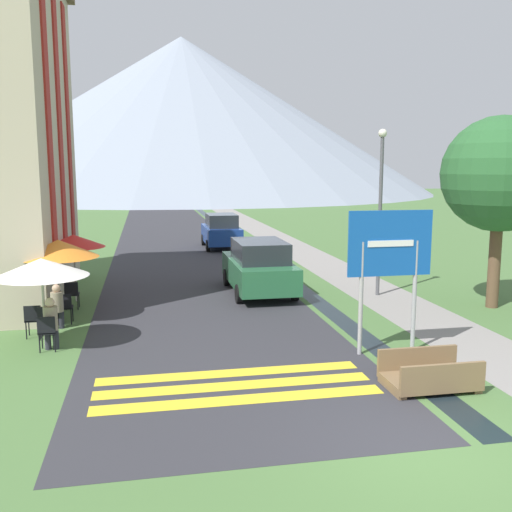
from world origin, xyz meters
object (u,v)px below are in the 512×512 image
at_px(footbridge, 429,376).
at_px(cafe_chair_near_left, 47,319).
at_px(parked_car_near, 259,267).
at_px(cafe_chair_middle, 65,306).
at_px(cafe_umbrella_front_white, 42,268).
at_px(tree_by_path, 500,175).
at_px(cafe_umbrella_rear_red, 74,241).
at_px(person_seated_far, 51,321).
at_px(streetlamp, 380,199).
at_px(person_seated_near, 57,304).
at_px(person_standing_terrace, 53,281).
at_px(cafe_chair_nearest, 47,330).
at_px(cafe_chair_near_right, 33,318).
at_px(cafe_umbrella_middle_orange, 58,249).
at_px(parked_car_far, 221,231).
at_px(road_sign, 390,257).
at_px(cafe_chair_far_right, 72,293).

xyz_separation_m(footbridge, cafe_chair_near_left, (-7.81, 4.75, 0.29)).
bearing_deg(parked_car_near, cafe_chair_middle, -154.77).
height_order(cafe_umbrella_front_white, tree_by_path, tree_by_path).
bearing_deg(cafe_umbrella_rear_red, person_seated_far, -89.98).
bearing_deg(parked_car_near, streetlamp, -15.36).
distance_m(person_seated_near, person_standing_terrace, 1.53).
height_order(cafe_chair_nearest, cafe_umbrella_rear_red, cafe_umbrella_rear_red).
xyz_separation_m(cafe_umbrella_rear_red, tree_by_path, (12.61, -3.24, 2.08)).
bearing_deg(person_standing_terrace, person_seated_near, -78.73).
distance_m(parked_car_near, cafe_chair_near_right, 7.70).
relative_size(cafe_chair_near_right, person_standing_terrace, 0.48).
distance_m(cafe_chair_middle, person_standing_terrace, 1.24).
distance_m(cafe_chair_nearest, person_standing_terrace, 3.48).
height_order(cafe_chair_near_right, cafe_chair_near_left, same).
xyz_separation_m(cafe_chair_nearest, cafe_umbrella_rear_red, (0.06, 5.12, 1.43)).
relative_size(person_seated_far, streetlamp, 0.23).
distance_m(cafe_chair_near_left, cafe_umbrella_rear_red, 4.35).
bearing_deg(tree_by_path, cafe_chair_near_right, -176.98).
relative_size(footbridge, cafe_umbrella_rear_red, 0.79).
bearing_deg(parked_car_near, person_standing_terrace, -164.52).
bearing_deg(cafe_chair_nearest, cafe_umbrella_rear_red, 100.85).
bearing_deg(cafe_chair_middle, person_standing_terrace, 127.83).
xyz_separation_m(parked_car_near, cafe_chair_near_right, (-6.56, -4.01, -0.40)).
height_order(cafe_chair_middle, cafe_chair_nearest, same).
distance_m(cafe_chair_near_right, cafe_umbrella_rear_red, 4.23).
relative_size(cafe_chair_near_right, cafe_umbrella_middle_orange, 0.37).
xyz_separation_m(parked_car_near, parked_car_far, (0.20, 11.20, -0.00)).
bearing_deg(cafe_chair_near_right, parked_car_far, 58.32).
height_order(cafe_umbrella_front_white, person_standing_terrace, cafe_umbrella_front_white).
bearing_deg(parked_car_near, cafe_chair_near_right, -148.59).
bearing_deg(tree_by_path, person_seated_far, -172.21).
height_order(footbridge, cafe_chair_nearest, cafe_chair_nearest).
bearing_deg(cafe_umbrella_front_white, parked_car_far, 68.57).
bearing_deg(road_sign, tree_by_path, 34.88).
height_order(cafe_umbrella_rear_red, person_seated_far, cafe_umbrella_rear_red).
distance_m(cafe_umbrella_middle_orange, person_seated_near, 1.58).
relative_size(cafe_umbrella_rear_red, tree_by_path, 0.37).
bearing_deg(cafe_chair_far_right, cafe_chair_near_right, -86.86).
height_order(cafe_chair_middle, streetlamp, streetlamp).
distance_m(parked_car_far, cafe_umbrella_front_white, 17.36).
relative_size(cafe_chair_far_right, person_seated_far, 0.68).
bearing_deg(cafe_umbrella_front_white, tree_by_path, 7.24).
xyz_separation_m(parked_car_near, tree_by_path, (6.63, -3.31, 3.12)).
bearing_deg(cafe_chair_nearest, cafe_chair_near_right, 125.07).
bearing_deg(cafe_chair_nearest, person_seated_far, 78.77).
bearing_deg(parked_car_near, cafe_umbrella_middle_orange, -158.16).
relative_size(cafe_chair_middle, streetlamp, 0.16).
height_order(road_sign, cafe_chair_nearest, road_sign).
distance_m(cafe_chair_near_left, person_seated_near, 0.96).
distance_m(parked_car_near, cafe_umbrella_front_white, 7.94).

